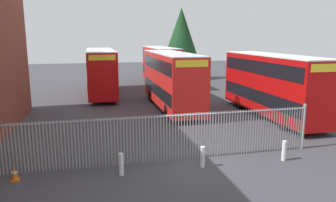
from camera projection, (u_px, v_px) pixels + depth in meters
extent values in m
plane|color=#3D3D42|center=(155.00, 118.00, 23.03)|extent=(100.00, 100.00, 0.00)
cylinder|color=gray|center=(1.00, 150.00, 13.38)|extent=(0.06, 0.06, 2.20)
cylinder|color=gray|center=(5.00, 149.00, 13.41)|extent=(0.06, 0.06, 2.20)
cylinder|color=gray|center=(9.00, 149.00, 13.45)|extent=(0.06, 0.06, 2.20)
cylinder|color=gray|center=(12.00, 149.00, 13.48)|extent=(0.06, 0.06, 2.20)
cylinder|color=gray|center=(16.00, 149.00, 13.51)|extent=(0.06, 0.06, 2.20)
cylinder|color=gray|center=(20.00, 148.00, 13.54)|extent=(0.06, 0.06, 2.20)
cylinder|color=gray|center=(23.00, 148.00, 13.57)|extent=(0.06, 0.06, 2.20)
cylinder|color=gray|center=(27.00, 148.00, 13.60)|extent=(0.06, 0.06, 2.20)
cylinder|color=gray|center=(30.00, 148.00, 13.63)|extent=(0.06, 0.06, 2.20)
cylinder|color=gray|center=(34.00, 147.00, 13.66)|extent=(0.06, 0.06, 2.20)
cylinder|color=gray|center=(37.00, 147.00, 13.70)|extent=(0.06, 0.06, 2.20)
cylinder|color=gray|center=(41.00, 147.00, 13.73)|extent=(0.06, 0.06, 2.20)
cylinder|color=gray|center=(44.00, 147.00, 13.76)|extent=(0.06, 0.06, 2.20)
cylinder|color=gray|center=(48.00, 146.00, 13.79)|extent=(0.06, 0.06, 2.20)
cylinder|color=gray|center=(51.00, 146.00, 13.82)|extent=(0.06, 0.06, 2.20)
cylinder|color=gray|center=(55.00, 146.00, 13.85)|extent=(0.06, 0.06, 2.20)
cylinder|color=gray|center=(58.00, 146.00, 13.88)|extent=(0.06, 0.06, 2.20)
cylinder|color=gray|center=(62.00, 145.00, 13.92)|extent=(0.06, 0.06, 2.20)
cylinder|color=gray|center=(65.00, 145.00, 13.95)|extent=(0.06, 0.06, 2.20)
cylinder|color=gray|center=(68.00, 145.00, 13.98)|extent=(0.06, 0.06, 2.20)
cylinder|color=gray|center=(72.00, 145.00, 14.01)|extent=(0.06, 0.06, 2.20)
cylinder|color=gray|center=(75.00, 144.00, 14.04)|extent=(0.06, 0.06, 2.20)
cylinder|color=gray|center=(79.00, 144.00, 14.07)|extent=(0.06, 0.06, 2.20)
cylinder|color=gray|center=(82.00, 144.00, 14.10)|extent=(0.06, 0.06, 2.20)
cylinder|color=gray|center=(85.00, 144.00, 14.14)|extent=(0.06, 0.06, 2.20)
cylinder|color=gray|center=(89.00, 143.00, 14.17)|extent=(0.06, 0.06, 2.20)
cylinder|color=gray|center=(92.00, 143.00, 14.20)|extent=(0.06, 0.06, 2.20)
cylinder|color=gray|center=(95.00, 143.00, 14.23)|extent=(0.06, 0.06, 2.20)
cylinder|color=gray|center=(98.00, 143.00, 14.26)|extent=(0.06, 0.06, 2.20)
cylinder|color=gray|center=(102.00, 142.00, 14.29)|extent=(0.06, 0.06, 2.20)
cylinder|color=gray|center=(105.00, 142.00, 14.32)|extent=(0.06, 0.06, 2.20)
cylinder|color=gray|center=(108.00, 142.00, 14.36)|extent=(0.06, 0.06, 2.20)
cylinder|color=gray|center=(111.00, 142.00, 14.39)|extent=(0.06, 0.06, 2.20)
cylinder|color=gray|center=(114.00, 142.00, 14.42)|extent=(0.06, 0.06, 2.20)
cylinder|color=gray|center=(118.00, 141.00, 14.45)|extent=(0.06, 0.06, 2.20)
cylinder|color=gray|center=(121.00, 141.00, 14.48)|extent=(0.06, 0.06, 2.20)
cylinder|color=gray|center=(124.00, 141.00, 14.51)|extent=(0.06, 0.06, 2.20)
cylinder|color=gray|center=(127.00, 141.00, 14.54)|extent=(0.06, 0.06, 2.20)
cylinder|color=gray|center=(130.00, 140.00, 14.57)|extent=(0.06, 0.06, 2.20)
cylinder|color=gray|center=(133.00, 140.00, 14.61)|extent=(0.06, 0.06, 2.20)
cylinder|color=gray|center=(136.00, 140.00, 14.64)|extent=(0.06, 0.06, 2.20)
cylinder|color=gray|center=(140.00, 140.00, 14.67)|extent=(0.06, 0.06, 2.20)
cylinder|color=gray|center=(143.00, 140.00, 14.70)|extent=(0.06, 0.06, 2.20)
cylinder|color=gray|center=(146.00, 139.00, 14.73)|extent=(0.06, 0.06, 2.20)
cylinder|color=gray|center=(149.00, 139.00, 14.76)|extent=(0.06, 0.06, 2.20)
cylinder|color=gray|center=(152.00, 139.00, 14.79)|extent=(0.06, 0.06, 2.20)
cylinder|color=gray|center=(155.00, 139.00, 14.83)|extent=(0.06, 0.06, 2.20)
cylinder|color=gray|center=(158.00, 138.00, 14.86)|extent=(0.06, 0.06, 2.20)
cylinder|color=gray|center=(161.00, 138.00, 14.89)|extent=(0.06, 0.06, 2.20)
cylinder|color=gray|center=(164.00, 138.00, 14.92)|extent=(0.06, 0.06, 2.20)
cylinder|color=gray|center=(167.00, 138.00, 14.95)|extent=(0.06, 0.06, 2.20)
cylinder|color=gray|center=(170.00, 138.00, 14.98)|extent=(0.06, 0.06, 2.20)
cylinder|color=gray|center=(173.00, 137.00, 15.01)|extent=(0.06, 0.06, 2.20)
cylinder|color=gray|center=(176.00, 137.00, 15.05)|extent=(0.06, 0.06, 2.20)
cylinder|color=gray|center=(178.00, 137.00, 15.08)|extent=(0.06, 0.06, 2.20)
cylinder|color=gray|center=(181.00, 137.00, 15.11)|extent=(0.06, 0.06, 2.20)
cylinder|color=gray|center=(184.00, 136.00, 15.14)|extent=(0.06, 0.06, 2.20)
cylinder|color=gray|center=(187.00, 136.00, 15.17)|extent=(0.06, 0.06, 2.20)
cylinder|color=gray|center=(190.00, 136.00, 15.20)|extent=(0.06, 0.06, 2.20)
cylinder|color=gray|center=(193.00, 136.00, 15.23)|extent=(0.06, 0.06, 2.20)
cylinder|color=gray|center=(196.00, 136.00, 15.26)|extent=(0.06, 0.06, 2.20)
cylinder|color=gray|center=(199.00, 135.00, 15.30)|extent=(0.06, 0.06, 2.20)
cylinder|color=gray|center=(201.00, 135.00, 15.33)|extent=(0.06, 0.06, 2.20)
cylinder|color=gray|center=(204.00, 135.00, 15.36)|extent=(0.06, 0.06, 2.20)
cylinder|color=gray|center=(207.00, 135.00, 15.39)|extent=(0.06, 0.06, 2.20)
cylinder|color=gray|center=(210.00, 135.00, 15.42)|extent=(0.06, 0.06, 2.20)
cylinder|color=gray|center=(213.00, 134.00, 15.45)|extent=(0.06, 0.06, 2.20)
cylinder|color=gray|center=(215.00, 134.00, 15.48)|extent=(0.06, 0.06, 2.20)
cylinder|color=gray|center=(218.00, 134.00, 15.52)|extent=(0.06, 0.06, 2.20)
cylinder|color=gray|center=(221.00, 134.00, 15.55)|extent=(0.06, 0.06, 2.20)
cylinder|color=gray|center=(224.00, 134.00, 15.58)|extent=(0.06, 0.06, 2.20)
cylinder|color=gray|center=(226.00, 133.00, 15.61)|extent=(0.06, 0.06, 2.20)
cylinder|color=gray|center=(229.00, 133.00, 15.64)|extent=(0.06, 0.06, 2.20)
cylinder|color=gray|center=(232.00, 133.00, 15.67)|extent=(0.06, 0.06, 2.20)
cylinder|color=gray|center=(234.00, 133.00, 15.70)|extent=(0.06, 0.06, 2.20)
cylinder|color=gray|center=(237.00, 133.00, 15.74)|extent=(0.06, 0.06, 2.20)
cylinder|color=gray|center=(240.00, 132.00, 15.77)|extent=(0.06, 0.06, 2.20)
cylinder|color=gray|center=(242.00, 132.00, 15.80)|extent=(0.06, 0.06, 2.20)
cylinder|color=gray|center=(245.00, 132.00, 15.83)|extent=(0.06, 0.06, 2.20)
cylinder|color=gray|center=(248.00, 132.00, 15.86)|extent=(0.06, 0.06, 2.20)
cylinder|color=gray|center=(250.00, 132.00, 15.89)|extent=(0.06, 0.06, 2.20)
cylinder|color=gray|center=(253.00, 132.00, 15.92)|extent=(0.06, 0.06, 2.20)
cylinder|color=gray|center=(256.00, 131.00, 15.96)|extent=(0.06, 0.06, 2.20)
cylinder|color=gray|center=(258.00, 131.00, 15.99)|extent=(0.06, 0.06, 2.20)
cylinder|color=gray|center=(261.00, 131.00, 16.02)|extent=(0.06, 0.06, 2.20)
cylinder|color=gray|center=(263.00, 131.00, 16.05)|extent=(0.06, 0.06, 2.20)
cylinder|color=gray|center=(266.00, 131.00, 16.08)|extent=(0.06, 0.06, 2.20)
cylinder|color=gray|center=(268.00, 130.00, 16.11)|extent=(0.06, 0.06, 2.20)
cylinder|color=gray|center=(271.00, 130.00, 16.14)|extent=(0.06, 0.06, 2.20)
cylinder|color=gray|center=(273.00, 130.00, 16.17)|extent=(0.06, 0.06, 2.20)
cylinder|color=gray|center=(276.00, 130.00, 16.21)|extent=(0.06, 0.06, 2.20)
cylinder|color=gray|center=(279.00, 130.00, 16.24)|extent=(0.06, 0.06, 2.20)
cylinder|color=gray|center=(281.00, 130.00, 16.27)|extent=(0.06, 0.06, 2.20)
cylinder|color=gray|center=(284.00, 129.00, 16.30)|extent=(0.06, 0.06, 2.20)
cylinder|color=gray|center=(286.00, 129.00, 16.33)|extent=(0.06, 0.06, 2.20)
cylinder|color=gray|center=(288.00, 129.00, 16.36)|extent=(0.06, 0.06, 2.20)
cylinder|color=gray|center=(291.00, 129.00, 16.39)|extent=(0.06, 0.06, 2.20)
cylinder|color=gray|center=(293.00, 129.00, 16.43)|extent=(0.06, 0.06, 2.20)
cylinder|color=gray|center=(296.00, 128.00, 16.46)|extent=(0.06, 0.06, 2.20)
cylinder|color=gray|center=(298.00, 128.00, 16.49)|extent=(0.06, 0.06, 2.20)
cylinder|color=gray|center=(301.00, 128.00, 16.52)|extent=(0.06, 0.06, 2.20)
cylinder|color=gray|center=(303.00, 128.00, 16.55)|extent=(0.06, 0.06, 2.20)
cylinder|color=gray|center=(164.00, 116.00, 14.72)|extent=(14.54, 0.07, 0.07)
cylinder|color=gray|center=(303.00, 127.00, 16.54)|extent=(0.14, 0.14, 2.35)
cube|color=#B70C0C|center=(273.00, 84.00, 23.06)|extent=(2.50, 10.80, 4.00)
cube|color=black|center=(272.00, 95.00, 23.21)|extent=(2.54, 10.37, 0.90)
cube|color=black|center=(274.00, 67.00, 22.82)|extent=(2.54, 10.37, 0.90)
cube|color=yellow|center=(328.00, 68.00, 17.62)|extent=(2.12, 0.12, 0.44)
cube|color=silver|center=(275.00, 55.00, 22.66)|extent=(2.50, 10.80, 0.08)
cylinder|color=black|center=(284.00, 122.00, 19.97)|extent=(0.30, 1.04, 1.04)
cylinder|color=black|center=(315.00, 120.00, 20.46)|extent=(0.30, 1.04, 1.04)
cylinder|color=black|center=(239.00, 102.00, 26.00)|extent=(0.30, 1.04, 1.04)
cylinder|color=black|center=(264.00, 101.00, 26.50)|extent=(0.30, 1.04, 1.04)
cube|color=red|center=(171.00, 79.00, 25.79)|extent=(2.50, 10.80, 4.00)
cube|color=black|center=(171.00, 89.00, 25.94)|extent=(2.54, 10.37, 0.90)
cube|color=black|center=(171.00, 64.00, 25.55)|extent=(2.54, 10.37, 0.90)
cube|color=yellow|center=(192.00, 64.00, 20.35)|extent=(2.12, 0.12, 0.44)
cube|color=silver|center=(171.00, 53.00, 25.39)|extent=(2.50, 10.80, 0.08)
cylinder|color=black|center=(168.00, 111.00, 22.70)|extent=(0.30, 1.04, 1.04)
cylinder|color=black|center=(198.00, 110.00, 23.19)|extent=(0.30, 1.04, 1.04)
cylinder|color=black|center=(151.00, 96.00, 28.73)|extent=(0.30, 1.04, 1.04)
cylinder|color=black|center=(175.00, 95.00, 29.23)|extent=(0.30, 1.04, 1.04)
cube|color=#B70C0C|center=(101.00, 71.00, 31.44)|extent=(2.50, 10.80, 4.00)
cube|color=black|center=(101.00, 79.00, 31.60)|extent=(2.54, 10.37, 0.90)
cube|color=black|center=(100.00, 59.00, 31.21)|extent=(2.54, 10.37, 0.90)
cube|color=yellow|center=(102.00, 58.00, 26.01)|extent=(2.12, 0.12, 0.44)
cube|color=silver|center=(100.00, 50.00, 31.04)|extent=(2.50, 10.80, 0.08)
cylinder|color=black|center=(90.00, 96.00, 28.36)|extent=(0.30, 1.04, 1.04)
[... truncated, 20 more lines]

